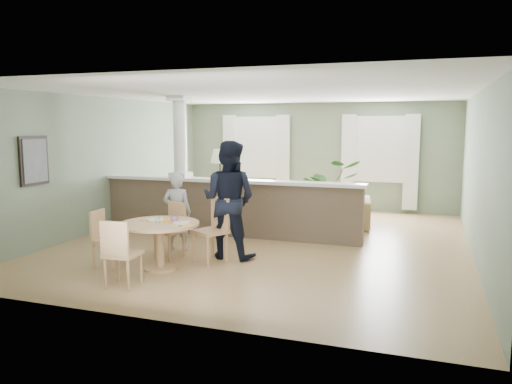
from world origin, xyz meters
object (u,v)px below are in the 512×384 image
at_px(dining_table, 160,232).
at_px(chair_far_man, 214,227).
at_px(sofa, 300,205).
at_px(chair_side, 104,236).
at_px(man_person, 229,200).
at_px(child_person, 177,212).
at_px(chair_far_boy, 172,227).
at_px(chair_near, 120,251).
at_px(houseplant, 327,193).

relative_size(dining_table, chair_far_man, 1.17).
xyz_separation_m(sofa, chair_far_man, (-0.55, -3.29, 0.12)).
xyz_separation_m(chair_side, man_person, (1.57, 1.14, 0.47)).
distance_m(chair_side, man_person, 2.00).
relative_size(chair_side, child_person, 0.65).
bearing_deg(chair_far_man, man_person, 95.15).
xyz_separation_m(chair_far_man, child_person, (-0.88, 0.43, 0.11)).
height_order(chair_far_boy, chair_near, chair_near).
xyz_separation_m(sofa, chair_near, (-1.18, -4.92, 0.07)).
bearing_deg(chair_side, dining_table, -83.58).
bearing_deg(child_person, houseplant, -138.80).
bearing_deg(chair_far_man, dining_table, -101.17).
distance_m(houseplant, chair_side, 4.80).
bearing_deg(chair_side, chair_near, -138.30).
distance_m(chair_far_boy, chair_near, 1.68).
distance_m(chair_far_man, child_person, 0.98).
xyz_separation_m(houseplant, chair_far_boy, (-1.93, -3.13, -0.23)).
relative_size(sofa, chair_side, 3.42).
distance_m(chair_far_boy, chair_side, 1.11).
bearing_deg(chair_far_man, chair_near, -82.29).
height_order(dining_table, chair_far_man, chair_far_man).
distance_m(houseplant, dining_table, 4.23).
bearing_deg(chair_side, sofa, -29.87).
bearing_deg(dining_table, child_person, 105.60).
bearing_deg(chair_near, dining_table, -97.16).
relative_size(houseplant, chair_side, 1.66).
xyz_separation_m(chair_near, child_person, (-0.25, 2.06, 0.16)).
bearing_deg(dining_table, chair_near, -93.53).
distance_m(chair_far_man, man_person, 0.51).
bearing_deg(chair_near, chair_far_boy, -89.00).
xyz_separation_m(houseplant, chair_side, (-2.60, -4.02, -0.24)).
bearing_deg(dining_table, chair_side, -169.43).
bearing_deg(chair_far_boy, houseplant, 76.01).
bearing_deg(dining_table, houseplant, 65.80).
distance_m(child_person, man_person, 1.06).
distance_m(sofa, chair_side, 4.59).
distance_m(houseplant, child_person, 3.43).
bearing_deg(houseplant, man_person, -109.76).
height_order(dining_table, child_person, child_person).
bearing_deg(chair_far_boy, chair_far_man, 14.25).
bearing_deg(man_person, sofa, -94.84).
relative_size(dining_table, chair_far_boy, 1.32).
bearing_deg(chair_far_man, sofa, 109.22).
bearing_deg(chair_side, houseplant, -37.07).
bearing_deg(houseplant, chair_far_man, -110.14).
height_order(sofa, dining_table, sofa).
distance_m(sofa, man_person, 3.06).
distance_m(dining_table, chair_far_boy, 0.75).
bearing_deg(man_person, child_person, -4.11).
distance_m(chair_near, child_person, 2.08).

